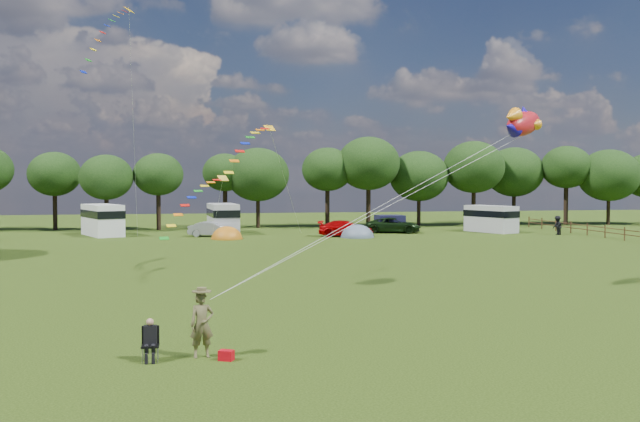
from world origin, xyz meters
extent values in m
plane|color=black|center=(0.00, 0.00, 0.00)|extent=(180.00, 180.00, 0.00)
cylinder|color=black|center=(-20.03, 56.31, 1.95)|extent=(0.47, 0.47, 3.90)
ellipsoid|color=black|center=(-20.03, 56.31, 6.00)|extent=(5.58, 5.58, 4.74)
cylinder|color=black|center=(-14.36, 53.27, 1.78)|extent=(0.44, 0.44, 3.56)
ellipsoid|color=black|center=(-14.36, 53.27, 5.64)|extent=(5.56, 5.56, 4.73)
cylinder|color=black|center=(-9.09, 54.23, 1.98)|extent=(0.47, 0.47, 3.95)
ellipsoid|color=black|center=(-9.09, 54.23, 5.95)|extent=(5.33, 5.33, 4.53)
cylinder|color=black|center=(-1.92, 56.03, 2.17)|extent=(0.50, 0.50, 4.33)
ellipsoid|color=black|center=(-1.92, 56.03, 6.19)|extent=(4.95, 4.95, 4.21)
cylinder|color=black|center=(1.70, 55.56, 1.66)|extent=(0.43, 0.43, 3.31)
ellipsoid|color=black|center=(1.70, 55.56, 5.95)|extent=(7.03, 7.03, 5.98)
cylinder|color=black|center=(9.66, 55.80, 2.18)|extent=(0.50, 0.50, 4.36)
ellipsoid|color=black|center=(9.66, 55.80, 6.56)|extent=(5.84, 5.84, 4.97)
cylinder|color=black|center=(14.25, 54.92, 2.27)|extent=(0.51, 0.51, 4.55)
ellipsoid|color=black|center=(14.25, 54.92, 7.23)|extent=(7.15, 7.15, 6.08)
cylinder|color=black|center=(20.49, 55.63, 1.61)|extent=(0.42, 0.42, 3.21)
ellipsoid|color=black|center=(20.49, 55.63, 5.80)|extent=(6.90, 6.90, 5.86)
cylinder|color=black|center=(26.98, 54.96, 2.09)|extent=(0.48, 0.48, 4.17)
ellipsoid|color=black|center=(26.98, 54.96, 6.86)|extent=(7.16, 7.16, 6.09)
cylinder|color=black|center=(32.97, 56.89, 1.83)|extent=(0.45, 0.45, 3.66)
ellipsoid|color=black|center=(32.97, 56.89, 6.31)|extent=(7.05, 7.05, 5.99)
cylinder|color=black|center=(38.41, 54.37, 2.32)|extent=(0.52, 0.52, 4.65)
ellipsoid|color=black|center=(38.41, 54.37, 6.88)|extent=(5.96, 5.96, 5.06)
cylinder|color=black|center=(43.16, 53.04, 1.59)|extent=(0.42, 0.42, 3.19)
ellipsoid|color=black|center=(43.16, 53.04, 5.89)|extent=(7.23, 7.23, 6.14)
cylinder|color=#472D19|center=(32.00, 33.00, 0.60)|extent=(0.12, 0.12, 1.20)
cylinder|color=#472D19|center=(32.00, 31.50, 0.95)|extent=(0.08, 3.00, 0.08)
cylinder|color=#472D19|center=(32.00, 31.50, 0.55)|extent=(0.08, 3.00, 0.08)
cylinder|color=#472D19|center=(32.00, 36.00, 0.60)|extent=(0.12, 0.12, 1.20)
cylinder|color=#472D19|center=(32.00, 34.50, 0.95)|extent=(0.08, 3.00, 0.08)
cylinder|color=#472D19|center=(32.00, 34.50, 0.55)|extent=(0.08, 3.00, 0.08)
cylinder|color=#472D19|center=(32.00, 39.00, 0.60)|extent=(0.12, 0.12, 1.20)
cylinder|color=#472D19|center=(32.00, 37.50, 0.95)|extent=(0.08, 3.00, 0.08)
cylinder|color=#472D19|center=(32.00, 37.50, 0.55)|extent=(0.08, 3.00, 0.08)
cylinder|color=#472D19|center=(32.00, 42.00, 0.60)|extent=(0.12, 0.12, 1.20)
cylinder|color=#472D19|center=(32.00, 40.50, 0.95)|extent=(0.08, 3.00, 0.08)
cylinder|color=#472D19|center=(32.00, 40.50, 0.55)|extent=(0.08, 3.00, 0.08)
cylinder|color=#472D19|center=(32.00, 45.00, 0.60)|extent=(0.12, 0.12, 1.20)
cylinder|color=#472D19|center=(32.00, 43.50, 0.95)|extent=(0.08, 3.00, 0.08)
cylinder|color=#472D19|center=(32.00, 43.50, 0.55)|extent=(0.08, 3.00, 0.08)
cylinder|color=#472D19|center=(32.00, 48.00, 0.60)|extent=(0.12, 0.12, 1.20)
cylinder|color=#472D19|center=(32.00, 46.50, 0.95)|extent=(0.08, 3.00, 0.08)
cylinder|color=#472D19|center=(32.00, 46.50, 0.55)|extent=(0.08, 3.00, 0.08)
cylinder|color=#472D19|center=(32.00, 51.00, 0.60)|extent=(0.12, 0.12, 1.20)
cylinder|color=#472D19|center=(32.00, 49.50, 0.95)|extent=(0.08, 3.00, 0.08)
cylinder|color=#472D19|center=(32.00, 49.50, 0.55)|extent=(0.08, 3.00, 0.08)
imported|color=gray|center=(-3.79, 44.07, 0.71)|extent=(4.29, 2.45, 1.43)
imported|color=#AE0203|center=(8.73, 41.84, 0.75)|extent=(5.44, 3.56, 1.51)
imported|color=black|center=(14.52, 45.66, 0.77)|extent=(6.16, 4.23, 1.54)
cube|color=white|center=(-14.08, 47.21, 1.50)|extent=(4.65, 6.53, 3.01)
cube|color=black|center=(-14.08, 47.21, 2.12)|extent=(4.74, 6.67, 0.71)
cylinder|color=black|center=(-13.37, 45.46, 0.42)|extent=(0.90, 0.61, 0.85)
cylinder|color=black|center=(-14.80, 48.96, 0.42)|extent=(0.90, 0.61, 0.85)
cube|color=#B6B6B8|center=(-2.56, 47.60, 1.49)|extent=(3.02, 6.16, 2.99)
cube|color=black|center=(-2.56, 47.60, 2.10)|extent=(3.08, 6.29, 0.71)
cylinder|color=black|center=(-2.41, 45.73, 0.42)|extent=(0.86, 0.38, 0.84)
cylinder|color=black|center=(-2.72, 49.48, 0.42)|extent=(0.86, 0.38, 0.84)
cube|color=#B9B9BB|center=(24.63, 44.75, 1.36)|extent=(4.27, 5.91, 2.72)
cube|color=black|center=(24.63, 44.75, 1.91)|extent=(4.35, 6.03, 0.64)
cylinder|color=black|center=(25.30, 43.17, 0.38)|extent=(0.82, 0.56, 0.77)
cylinder|color=black|center=(23.96, 46.32, 0.38)|extent=(0.82, 0.56, 0.77)
ellipsoid|color=#C36F15|center=(-2.52, 41.21, 0.02)|extent=(2.78, 3.20, 2.28)
cylinder|color=#C36F15|center=(-2.52, 41.21, 0.04)|extent=(2.92, 2.92, 0.08)
ellipsoid|color=slate|center=(9.58, 40.80, 0.02)|extent=(3.06, 3.52, 2.39)
cylinder|color=slate|center=(9.58, 40.80, 0.04)|extent=(3.21, 3.21, 0.08)
cube|color=black|center=(14.56, 47.17, 0.86)|extent=(2.83, 2.33, 1.72)
imported|color=brown|center=(-5.51, -1.97, 1.01)|extent=(0.79, 0.58, 2.01)
cylinder|color=#99999E|center=(-7.27, -2.40, 0.23)|extent=(0.02, 0.02, 0.46)
cylinder|color=#99999E|center=(-6.82, -2.40, 0.23)|extent=(0.02, 0.02, 0.46)
cylinder|color=#99999E|center=(-7.27, -1.96, 0.23)|extent=(0.02, 0.02, 0.46)
cylinder|color=#99999E|center=(-6.82, -1.96, 0.23)|extent=(0.02, 0.02, 0.46)
cube|color=black|center=(-7.04, -2.18, 0.46)|extent=(0.54, 0.52, 0.05)
cube|color=black|center=(-7.04, -1.94, 0.75)|extent=(0.52, 0.06, 0.55)
cube|color=black|center=(-7.04, -2.14, 0.78)|extent=(0.39, 0.25, 0.58)
sphere|color=tan|center=(-7.04, -2.16, 1.18)|extent=(0.22, 0.22, 0.22)
cube|color=#BE0610|center=(-4.80, -2.50, 0.15)|extent=(0.51, 0.44, 0.31)
ellipsoid|color=red|center=(10.17, 8.56, 8.15)|extent=(3.02, 2.68, 1.71)
ellipsoid|color=yellow|center=(10.17, 8.56, 8.02)|extent=(1.89, 1.66, 0.94)
cone|color=orange|center=(9.14, 7.77, 8.42)|extent=(1.29, 1.23, 0.90)
cone|color=#1609A4|center=(9.14, 7.77, 7.88)|extent=(1.29, 1.23, 0.90)
cone|color=#1609A4|center=(10.24, 8.61, 8.70)|extent=(0.96, 0.99, 0.76)
sphere|color=white|center=(10.79, 9.43, 8.31)|extent=(0.29, 0.29, 0.29)
sphere|color=black|center=(10.82, 9.51, 8.31)|extent=(0.14, 0.14, 0.14)
cube|color=#F6B906|center=(-10.24, 32.60, 18.31)|extent=(0.81, 0.85, 0.41)
cube|color=red|center=(-10.51, 32.11, 18.08)|extent=(0.49, 0.65, 0.11)
cube|color=orange|center=(-10.78, 31.61, 17.82)|extent=(0.49, 0.65, 0.13)
cube|color=yellow|center=(-11.05, 31.12, 17.47)|extent=(0.49, 0.65, 0.14)
cube|color=#198C1E|center=(-11.32, 30.62, 17.05)|extent=(0.48, 0.65, 0.15)
cube|color=#0C1EB2|center=(-11.59, 30.13, 16.54)|extent=(0.48, 0.64, 0.16)
cube|color=red|center=(-11.86, 29.63, 15.96)|extent=(0.47, 0.64, 0.17)
cube|color=orange|center=(-12.13, 29.14, 15.29)|extent=(0.47, 0.64, 0.18)
cube|color=yellow|center=(-12.40, 28.64, 14.55)|extent=(0.46, 0.63, 0.18)
cube|color=#198C1E|center=(-12.67, 28.15, 13.72)|extent=(0.46, 0.63, 0.19)
cube|color=#0C1EB2|center=(-12.94, 27.65, 12.82)|extent=(0.45, 0.63, 0.20)
cube|color=gold|center=(-3.68, 22.87, 5.51)|extent=(0.76, 0.71, 0.38)
cube|color=red|center=(-4.09, 22.42, 5.40)|extent=(0.61, 0.41, 0.11)
cube|color=orange|center=(-4.49, 21.97, 5.25)|extent=(0.61, 0.41, 0.12)
cube|color=yellow|center=(-4.90, 21.52, 5.02)|extent=(0.61, 0.41, 0.13)
cube|color=#198C1E|center=(-5.30, 21.07, 4.72)|extent=(0.61, 0.40, 0.14)
cube|color=#0C1EB2|center=(-5.71, 20.62, 4.33)|extent=(0.60, 0.40, 0.15)
cube|color=red|center=(-6.11, 20.17, 3.86)|extent=(0.60, 0.39, 0.16)
cube|color=orange|center=(-6.52, 19.72, 3.31)|extent=(0.60, 0.39, 0.16)
cube|color=yellow|center=(-6.92, 19.27, 2.68)|extent=(0.60, 0.38, 0.17)
cube|color=#198C1E|center=(-7.33, 18.82, 1.98)|extent=(0.60, 0.37, 0.18)
cube|color=yellow|center=(-1.39, 16.13, 8.32)|extent=(0.70, 0.65, 0.34)
cube|color=red|center=(-1.71, 15.59, 8.24)|extent=(0.55, 0.38, 0.10)
cube|color=orange|center=(-2.02, 15.05, 8.13)|extent=(0.55, 0.38, 0.11)
cube|color=yellow|center=(-2.34, 14.51, 7.94)|extent=(0.55, 0.37, 0.11)
cube|color=#198C1E|center=(-2.65, 13.97, 7.67)|extent=(0.55, 0.37, 0.12)
cube|color=#0C1EB2|center=(-2.97, 13.43, 7.32)|extent=(0.54, 0.37, 0.13)
cube|color=red|center=(-3.28, 12.89, 6.88)|extent=(0.54, 0.36, 0.14)
cube|color=orange|center=(-3.60, 12.35, 6.37)|extent=(0.54, 0.36, 0.15)
cube|color=yellow|center=(-3.91, 11.81, 5.78)|extent=(0.54, 0.35, 0.16)
imported|color=black|center=(29.48, 40.08, 0.85)|extent=(0.97, 0.87, 1.71)
imported|color=black|center=(29.63, 40.35, 0.93)|extent=(1.32, 0.94, 1.86)
camera|label=1|loc=(-5.86, -23.85, 5.46)|focal=40.00mm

